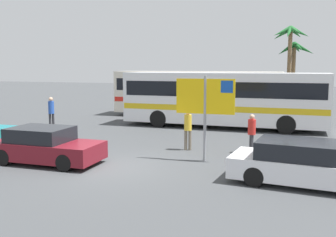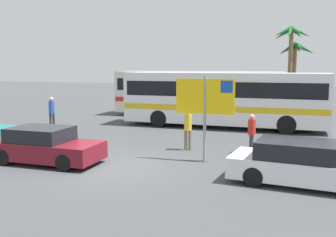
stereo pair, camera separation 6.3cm
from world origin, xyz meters
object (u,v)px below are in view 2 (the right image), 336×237
at_px(bus_front_coach, 224,97).
at_px(car_maroon, 45,146).
at_px(bus_rear_coach, 197,91).
at_px(pedestrian_near_sign, 188,126).
at_px(ferry_sign, 206,100).
at_px(pedestrian_by_bus, 52,110).
at_px(car_white, 303,164).
at_px(pedestrian_crossing_lot, 252,131).

height_order(bus_front_coach, car_maroon, bus_front_coach).
height_order(bus_rear_coach, pedestrian_near_sign, bus_rear_coach).
distance_m(ferry_sign, pedestrian_by_bus, 11.04).
relative_size(bus_rear_coach, car_maroon, 2.81).
xyz_separation_m(bus_front_coach, car_maroon, (-4.64, -10.41, -1.15)).
height_order(ferry_sign, car_white, ferry_sign).
bearing_deg(bus_front_coach, pedestrian_crossing_lot, -69.39).
xyz_separation_m(pedestrian_near_sign, pedestrian_crossing_lot, (2.64, 0.25, -0.09)).
bearing_deg(ferry_sign, car_maroon, -160.29).
bearing_deg(pedestrian_near_sign, pedestrian_by_bus, -120.32).
bearing_deg(ferry_sign, car_white, -29.64).
height_order(ferry_sign, pedestrian_crossing_lot, ferry_sign).
bearing_deg(pedestrian_near_sign, car_maroon, -61.63).
distance_m(ferry_sign, pedestrian_crossing_lot, 2.77).
distance_m(car_white, pedestrian_near_sign, 5.82).
height_order(ferry_sign, pedestrian_near_sign, ferry_sign).
bearing_deg(pedestrian_by_bus, pedestrian_near_sign, 18.67).
bearing_deg(car_maroon, pedestrian_by_bus, 123.09).
height_order(bus_rear_coach, car_maroon, bus_rear_coach).
distance_m(bus_rear_coach, pedestrian_near_sign, 10.90).
relative_size(bus_front_coach, car_white, 2.51).
bearing_deg(car_white, ferry_sign, 157.35).
height_order(pedestrian_near_sign, pedestrian_crossing_lot, pedestrian_near_sign).
distance_m(bus_rear_coach, car_white, 15.80).
bearing_deg(ferry_sign, bus_front_coach, 94.88).
distance_m(pedestrian_near_sign, pedestrian_crossing_lot, 2.65).
bearing_deg(pedestrian_by_bus, car_maroon, -19.76).
relative_size(bus_rear_coach, pedestrian_crossing_lot, 7.14).
bearing_deg(pedestrian_crossing_lot, ferry_sign, -123.06).
distance_m(bus_rear_coach, car_maroon, 14.61).
distance_m(bus_rear_coach, pedestrian_crossing_lot, 11.55).
distance_m(car_maroon, pedestrian_near_sign, 5.83).
bearing_deg(car_white, bus_rear_coach, 121.92).
xyz_separation_m(car_white, pedestrian_by_bus, (-13.47, 6.33, 0.44)).
bearing_deg(car_white, bus_front_coach, 118.93).
distance_m(car_maroon, pedestrian_by_bus, 8.01).
xyz_separation_m(bus_rear_coach, pedestrian_by_bus, (-6.46, -7.78, -0.70)).
bearing_deg(bus_rear_coach, car_maroon, -97.94).
height_order(car_white, pedestrian_crossing_lot, pedestrian_crossing_lot).
bearing_deg(pedestrian_by_bus, ferry_sign, 12.31).
distance_m(bus_front_coach, pedestrian_near_sign, 6.65).
height_order(bus_front_coach, ferry_sign, ferry_sign).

